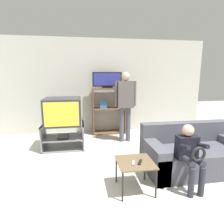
{
  "coord_description": "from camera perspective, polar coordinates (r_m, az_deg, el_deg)",
  "views": [
    {
      "loc": [
        -0.37,
        -1.49,
        1.62
      ],
      "look_at": [
        0.21,
        2.09,
        0.9
      ],
      "focal_mm": 30.0,
      "sensor_mm": 36.0,
      "label": 1
    }
  ],
  "objects": [
    {
      "name": "wall_back",
      "position": [
        5.34,
        -5.23,
        7.77
      ],
      "size": [
        6.4,
        0.06,
        2.6
      ],
      "color": "beige",
      "rests_on": "ground_plane"
    },
    {
      "name": "tv_stand",
      "position": [
        4.36,
        -14.52,
        -7.14
      ],
      "size": [
        0.9,
        0.59,
        0.56
      ],
      "color": "slate",
      "rests_on": "ground_plane"
    },
    {
      "name": "television_main",
      "position": [
        4.2,
        -14.69,
        0.22
      ],
      "size": [
        0.77,
        0.67,
        0.58
      ],
      "color": "#2D2D33",
      "rests_on": "tv_stand"
    },
    {
      "name": "media_shelf",
      "position": [
        5.21,
        -0.99,
        0.48
      ],
      "size": [
        0.91,
        0.37,
        1.27
      ],
      "color": "brown",
      "rests_on": "ground_plane"
    },
    {
      "name": "television_flat",
      "position": [
        5.13,
        -1.46,
        9.55
      ],
      "size": [
        0.8,
        0.2,
        0.42
      ],
      "color": "black",
      "rests_on": "media_shelf"
    },
    {
      "name": "snack_table",
      "position": [
        2.74,
        7.07,
        -15.63
      ],
      "size": [
        0.5,
        0.5,
        0.43
      ],
      "color": "brown",
      "rests_on": "ground_plane"
    },
    {
      "name": "remote_control_black",
      "position": [
        2.69,
        8.52,
        -14.89
      ],
      "size": [
        0.1,
        0.14,
        0.02
      ],
      "primitive_type": "cube",
      "rotation": [
        0.0,
        0.0,
        -0.49
      ],
      "color": "black",
      "rests_on": "snack_table"
    },
    {
      "name": "remote_control_white",
      "position": [
        2.66,
        6.46,
        -15.2
      ],
      "size": [
        0.08,
        0.15,
        0.02
      ],
      "primitive_type": "cube",
      "rotation": [
        0.0,
        0.0,
        -0.32
      ],
      "color": "gray",
      "rests_on": "snack_table"
    },
    {
      "name": "couch",
      "position": [
        3.61,
        23.31,
        -11.7
      ],
      "size": [
        1.67,
        0.86,
        0.77
      ],
      "color": "#4C4C56",
      "rests_on": "ground_plane"
    },
    {
      "name": "person_standing_adult",
      "position": [
        4.5,
        4.09,
        3.65
      ],
      "size": [
        0.53,
        0.2,
        1.69
      ],
      "color": "#4C4C56",
      "rests_on": "ground_plane"
    },
    {
      "name": "person_seated_child",
      "position": [
        2.92,
        22.61,
        -11.1
      ],
      "size": [
        0.33,
        0.43,
        0.93
      ],
      "color": "#2D2D38",
      "rests_on": "ground_plane"
    }
  ]
}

